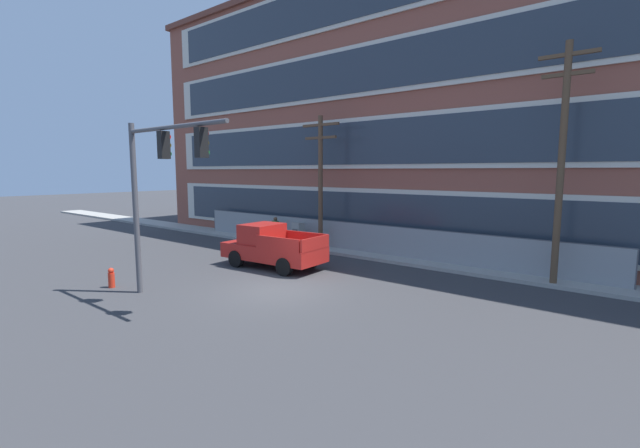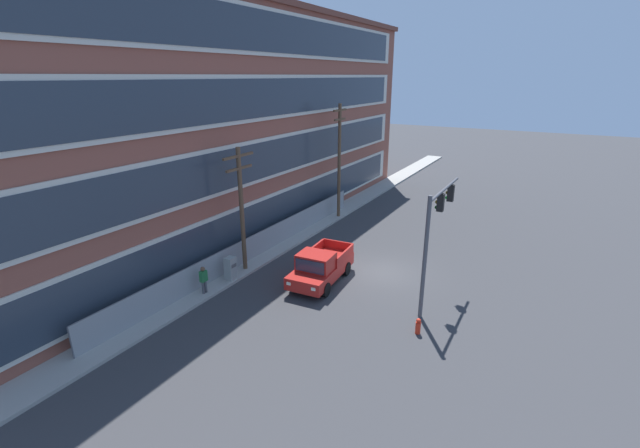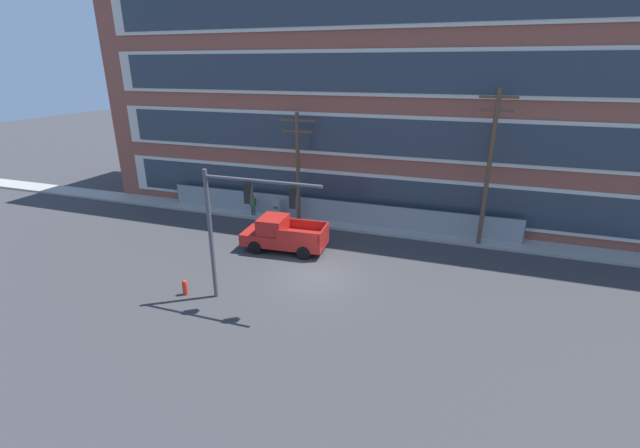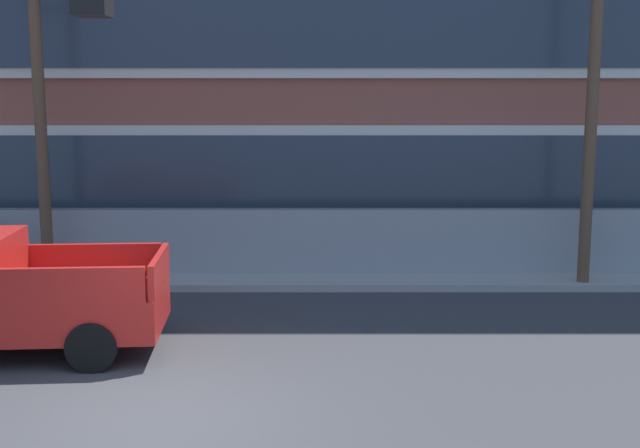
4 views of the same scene
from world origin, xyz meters
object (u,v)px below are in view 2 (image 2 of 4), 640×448
electrical_cabinet (231,269)px  fire_hydrant (418,326)px  pedestrian_near_cabinet (204,279)px  utility_pole_near_corner (241,205)px  traffic_signal_mast (436,224)px  pickup_truck_red (320,267)px  utility_pole_midblock (339,158)px

electrical_cabinet → fire_hydrant: 11.02m
pedestrian_near_cabinet → fire_hydrant: 11.36m
utility_pole_near_corner → pedestrian_near_cabinet: utility_pole_near_corner is taller
traffic_signal_mast → electrical_cabinet: traffic_signal_mast is taller
pickup_truck_red → electrical_cabinet: pickup_truck_red is taller
fire_hydrant → electrical_cabinet: bearing=90.9°
fire_hydrant → pedestrian_near_cabinet: bearing=101.0°
pickup_truck_red → utility_pole_midblock: utility_pole_midblock is taller
electrical_cabinet → pedestrian_near_cabinet: size_ratio=0.89×
electrical_cabinet → pedestrian_near_cabinet: pedestrian_near_cabinet is taller
traffic_signal_mast → pedestrian_near_cabinet: bearing=115.7°
pickup_truck_red → fire_hydrant: (-2.26, -6.45, -0.57)m
utility_pole_near_corner → pedestrian_near_cabinet: size_ratio=4.46×
utility_pole_midblock → electrical_cabinet: size_ratio=6.15×
pedestrian_near_cabinet → utility_pole_midblock: bearing=-0.6°
utility_pole_near_corner → electrical_cabinet: bearing=-172.5°
traffic_signal_mast → utility_pole_near_corner: 10.98m
electrical_cabinet → fire_hydrant: (0.17, -11.01, -0.37)m
traffic_signal_mast → electrical_cabinet: 11.70m
utility_pole_midblock → fire_hydrant: (-13.30, -10.98, -4.65)m
utility_pole_near_corner → fire_hydrant: bearing=-96.9°
traffic_signal_mast → fire_hydrant: 5.04m
traffic_signal_mast → electrical_cabinet: (-3.19, 10.65, -3.64)m
traffic_signal_mast → fire_hydrant: size_ratio=7.95×
traffic_signal_mast → utility_pole_near_corner: utility_pole_near_corner is taller
utility_pole_near_corner → electrical_cabinet: (-1.53, -0.20, -3.46)m
utility_pole_midblock → pickup_truck_red: bearing=-157.7°
traffic_signal_mast → pedestrian_near_cabinet: 12.44m
pickup_truck_red → fire_hydrant: bearing=-109.3°
pickup_truck_red → electrical_cabinet: (-2.42, 4.56, -0.20)m
pickup_truck_red → traffic_signal_mast: bearing=-82.8°
pickup_truck_red → utility_pole_near_corner: utility_pole_near_corner is taller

